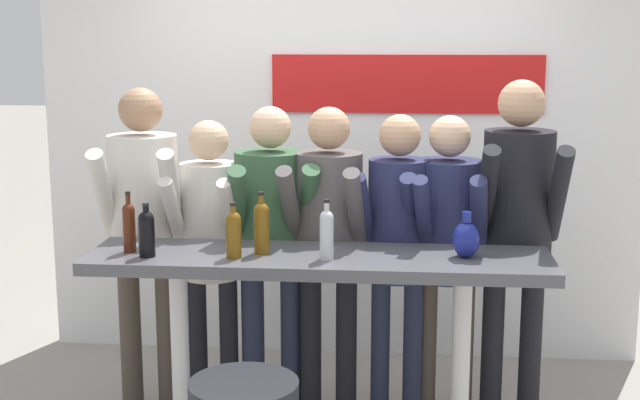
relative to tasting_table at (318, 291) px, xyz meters
The scene contains 15 objects.
back_wall 1.59m from the tasting_table, 89.81° to the left, with size 3.82×0.12×2.59m.
tasting_table is the anchor object (origin of this frame).
person_far_left 1.13m from the tasting_table, 153.97° to the left, with size 0.48×0.59×1.80m.
person_left 0.80m from the tasting_table, 143.29° to the left, with size 0.39×0.51×1.63m.
person_center_left 0.61m from the tasting_table, 120.87° to the left, with size 0.53×0.62×1.70m.
person_center 0.49m from the tasting_table, 88.57° to the left, with size 0.46×0.56×1.71m.
person_center_right 0.62m from the tasting_table, 50.33° to the left, with size 0.43×0.55×1.67m.
person_right 0.82m from the tasting_table, 37.92° to the left, with size 0.48×0.57×1.66m.
person_far_right 1.14m from the tasting_table, 25.56° to the left, with size 0.44×0.56×1.85m.
wine_bottle_0 0.32m from the tasting_table, 62.11° to the right, with size 0.07×0.07×0.29m.
wine_bottle_1 0.97m from the tasting_table, behind, with size 0.06×0.06×0.30m.
wine_bottle_2 0.42m from the tasting_table, behind, with size 0.07×0.07×0.30m.
wine_bottle_3 0.50m from the tasting_table, 166.41° to the right, with size 0.07×0.07×0.26m.
wine_bottle_4 0.87m from the tasting_table, behind, with size 0.08×0.08×0.26m.
decorative_vase 0.75m from the tasting_table, ahead, with size 0.13×0.13×0.22m.
Camera 1 is at (0.38, -4.11, 2.10)m, focal length 50.00 mm.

